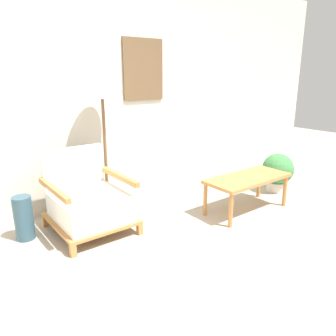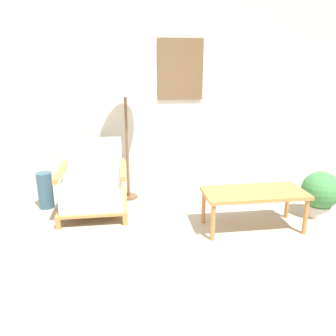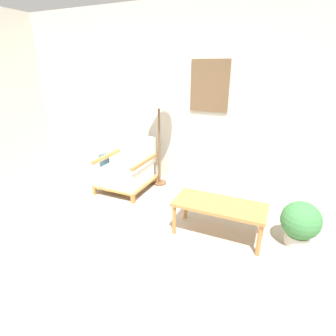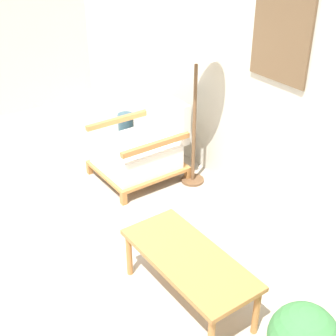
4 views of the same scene
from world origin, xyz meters
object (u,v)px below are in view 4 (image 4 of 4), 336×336
(coffee_table, at_px, (189,262))
(vase, at_px, (126,132))
(armchair, at_px, (140,150))
(floor_lamp, at_px, (197,47))

(coffee_table, bearing_deg, vase, 159.35)
(armchair, xyz_separation_m, vase, (-0.57, 0.18, -0.08))
(vase, bearing_deg, armchair, -17.13)
(vase, bearing_deg, coffee_table, -20.65)
(armchair, relative_size, vase, 1.87)
(armchair, distance_m, vase, 0.60)
(floor_lamp, relative_size, coffee_table, 1.51)
(floor_lamp, bearing_deg, coffee_table, -39.26)
(coffee_table, bearing_deg, floor_lamp, 140.74)
(armchair, distance_m, floor_lamp, 1.17)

